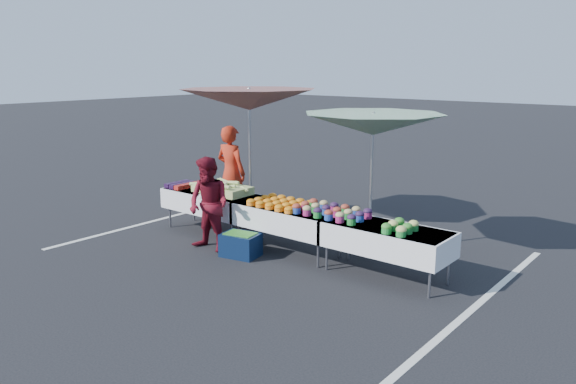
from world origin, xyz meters
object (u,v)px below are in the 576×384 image
Objects in this scene: customer at (209,205)px; umbrella_right at (373,125)px; table_right at (386,238)px; umbrella_left at (249,101)px; storage_bin at (241,244)px; table_center at (288,217)px; table_left at (211,201)px; vendor at (231,172)px.

umbrella_right is (2.10, 1.55, 1.30)m from customer.
umbrella_right is (-0.75, 0.80, 1.49)m from table_right.
customer is (-2.84, -0.75, 0.19)m from table_right.
umbrella_right reaches higher than table_right.
umbrella_left is (-0.51, 1.54, 1.58)m from customer.
customer is at bearing 177.85° from storage_bin.
customer is at bearing -71.74° from umbrella_left.
umbrella_right is (2.60, 0.01, -0.28)m from umbrella_left.
customer reaches higher than table_center.
umbrella_left is 2.81m from storage_bin.
table_left is at bearing -107.56° from umbrella_left.
umbrella_right is at bearing 37.25° from table_center.
customer is at bearing -144.33° from table_center.
storage_bin is (1.11, -1.44, -2.15)m from umbrella_left.
table_center is at bearing 43.88° from storage_bin.
vendor is 1.56m from umbrella_left.
storage_bin is at bearing -25.65° from table_left.
table_center is 2.48m from umbrella_left.
umbrella_right is at bearing 32.43° from storage_bin.
table_left and table_center have the same top height.
umbrella_right is (1.05, 0.80, 1.49)m from table_center.
storage_bin is (-0.45, -0.65, -0.39)m from table_center.
table_center is at bearing -142.75° from umbrella_right.
umbrella_left reaches higher than table_left.
vendor is 2.44m from storage_bin.
storage_bin is at bearing -124.48° from table_center.
customer is 0.56× the size of umbrella_right.
table_center is 1.00× the size of table_right.
table_right is at bearing 11.61° from customer.
umbrella_right is 2.80m from storage_bin.
table_center is 1.99m from umbrella_right.
storage_bin is (1.73, -1.56, -0.73)m from vendor.
umbrella_right is (2.85, 0.80, 1.49)m from table_left.
table_center is 1.01× the size of vendor.
table_center is 1.80m from table_right.
vendor reaches higher than table_left.
umbrella_left is at bearing -179.68° from umbrella_right.
table_right is at bearing 4.50° from storage_bin.
table_right is 3.87m from umbrella_left.
storage_bin is at bearing -52.41° from umbrella_left.
table_left is 1.95m from umbrella_left.
vendor is at bearing 121.20° from customer.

